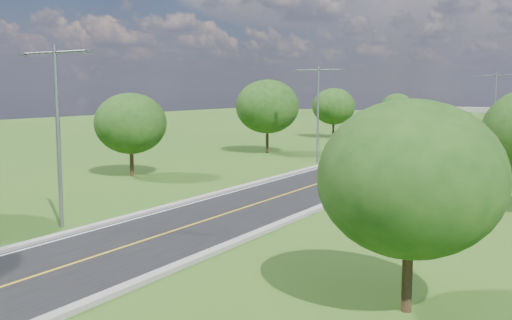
# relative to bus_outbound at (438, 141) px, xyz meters

# --- Properties ---
(ground) EXTENTS (260.00, 260.00, 0.00)m
(ground) POSITION_rel_bus_outbound_xyz_m (-2.20, -1.84, -1.37)
(ground) COLOR #2B5818
(ground) RESTS_ON ground
(road) EXTENTS (8.00, 150.00, 0.06)m
(road) POSITION_rel_bus_outbound_xyz_m (-2.20, 4.16, -1.34)
(road) COLOR black
(road) RESTS_ON ground
(curb_left) EXTENTS (0.50, 150.00, 0.22)m
(curb_left) POSITION_rel_bus_outbound_xyz_m (-6.45, 4.16, -1.26)
(curb_left) COLOR gray
(curb_left) RESTS_ON ground
(curb_right) EXTENTS (0.50, 150.00, 0.22)m
(curb_right) POSITION_rel_bus_outbound_xyz_m (2.05, 4.16, -1.26)
(curb_right) COLOR gray
(curb_right) RESTS_ON ground
(speed_limit_sign) EXTENTS (0.55, 0.09, 2.40)m
(speed_limit_sign) POSITION_rel_bus_outbound_xyz_m (3.00, -23.86, 0.23)
(speed_limit_sign) COLOR slate
(speed_limit_sign) RESTS_ON ground
(overpass) EXTENTS (30.00, 3.00, 3.20)m
(overpass) POSITION_rel_bus_outbound_xyz_m (-2.20, 78.16, 1.05)
(overpass) COLOR gray
(overpass) RESTS_ON ground
(streetlight_near_left) EXTENTS (5.90, 0.25, 10.00)m
(streetlight_near_left) POSITION_rel_bus_outbound_xyz_m (-8.20, -49.84, 4.58)
(streetlight_near_left) COLOR slate
(streetlight_near_left) RESTS_ON ground
(streetlight_mid_left) EXTENTS (5.90, 0.25, 10.00)m
(streetlight_mid_left) POSITION_rel_bus_outbound_xyz_m (-8.20, -16.84, 4.58)
(streetlight_mid_left) COLOR slate
(streetlight_mid_left) RESTS_ON ground
(streetlight_far_right) EXTENTS (5.90, 0.25, 10.00)m
(streetlight_far_right) POSITION_rel_bus_outbound_xyz_m (3.80, 16.16, 4.58)
(streetlight_far_right) COLOR slate
(streetlight_far_right) RESTS_ON ground
(tree_lb) EXTENTS (6.30, 6.30, 7.33)m
(tree_lb) POSITION_rel_bus_outbound_xyz_m (-18.20, -33.84, 3.28)
(tree_lb) COLOR black
(tree_lb) RESTS_ON ground
(tree_lc) EXTENTS (7.56, 7.56, 8.79)m
(tree_lc) POSITION_rel_bus_outbound_xyz_m (-17.20, -11.84, 4.21)
(tree_lc) COLOR black
(tree_lc) RESTS_ON ground
(tree_ld) EXTENTS (6.72, 6.72, 7.82)m
(tree_ld) POSITION_rel_bus_outbound_xyz_m (-19.20, 12.16, 3.59)
(tree_ld) COLOR black
(tree_ld) RESTS_ON ground
(tree_le) EXTENTS (5.88, 5.88, 6.84)m
(tree_le) POSITION_rel_bus_outbound_xyz_m (-16.70, 36.16, 2.97)
(tree_le) COLOR black
(tree_le) RESTS_ON ground
(tree_ra) EXTENTS (6.30, 6.30, 7.33)m
(tree_ra) POSITION_rel_bus_outbound_xyz_m (11.80, -51.84, 3.28)
(tree_ra) COLOR black
(tree_ra) RESTS_ON ground
(bus_outbound) EXTENTS (3.48, 9.59, 2.61)m
(bus_outbound) POSITION_rel_bus_outbound_xyz_m (0.00, 0.00, 0.00)
(bus_outbound) COLOR white
(bus_outbound) RESTS_ON road
(bus_inbound) EXTENTS (4.20, 11.28, 3.07)m
(bus_inbound) POSITION_rel_bus_outbound_xyz_m (-5.08, -4.38, 0.23)
(bus_inbound) COLOR white
(bus_inbound) RESTS_ON road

